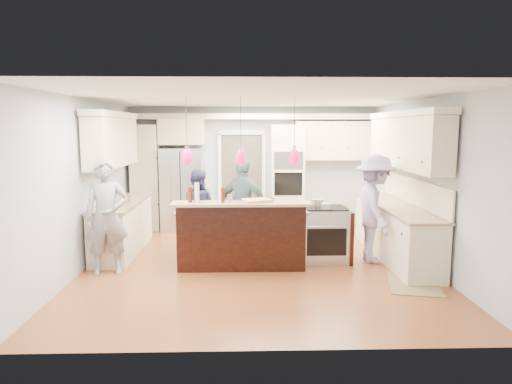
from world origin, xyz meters
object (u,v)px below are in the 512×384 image
island_range (325,234)px  person_far_left (197,208)px  person_bar_end (107,217)px  kitchen_island (242,234)px  refrigerator (183,189)px

island_range → person_far_left: bearing=155.1°
island_range → person_bar_end: size_ratio=0.52×
kitchen_island → island_range: bearing=3.1°
person_far_left → refrigerator: bearing=-63.2°
refrigerator → kitchen_island: size_ratio=0.86×
refrigerator → person_far_left: refrigerator is taller
refrigerator → kitchen_island: refrigerator is taller
person_bar_end → kitchen_island: bearing=3.6°
island_range → person_far_left: 2.50m
refrigerator → person_far_left: (0.46, -1.45, -0.17)m
refrigerator → island_range: bearing=-42.6°
kitchen_island → person_bar_end: size_ratio=1.18×
person_far_left → island_range: bearing=164.3°
person_bar_end → island_range: bearing=-0.9°
refrigerator → person_bar_end: (-0.75, -3.09, -0.01)m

